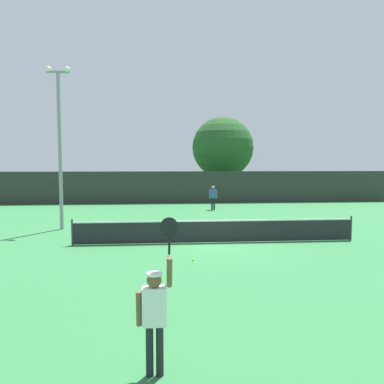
# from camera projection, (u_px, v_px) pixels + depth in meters

# --- Properties ---
(ground_plane) EXTENTS (120.00, 120.00, 0.00)m
(ground_plane) POSITION_uv_depth(u_px,v_px,m) (216.00, 243.00, 16.04)
(ground_plane) COLOR #2D723D
(tennis_net) EXTENTS (11.93, 0.08, 1.07)m
(tennis_net) POSITION_uv_depth(u_px,v_px,m) (216.00, 231.00, 16.00)
(tennis_net) COLOR #232328
(tennis_net) RESTS_ON ground
(perimeter_fence) EXTENTS (35.03, 0.12, 2.65)m
(perimeter_fence) POSITION_uv_depth(u_px,v_px,m) (188.00, 187.00, 31.83)
(perimeter_fence) COLOR #2D332D
(perimeter_fence) RESTS_ON ground
(player_serving) EXTENTS (0.67, 0.39, 2.51)m
(player_serving) POSITION_uv_depth(u_px,v_px,m) (155.00, 308.00, 5.94)
(player_serving) COLOR white
(player_serving) RESTS_ON ground
(player_receiving) EXTENTS (0.57, 0.25, 1.70)m
(player_receiving) POSITION_uv_depth(u_px,v_px,m) (213.00, 195.00, 27.18)
(player_receiving) COLOR blue
(player_receiving) RESTS_ON ground
(tennis_ball) EXTENTS (0.07, 0.07, 0.07)m
(tennis_ball) POSITION_uv_depth(u_px,v_px,m) (193.00, 260.00, 13.05)
(tennis_ball) COLOR #CCE033
(tennis_ball) RESTS_ON ground
(light_pole) EXTENTS (1.18, 0.28, 8.11)m
(light_pole) POSITION_uv_depth(u_px,v_px,m) (60.00, 138.00, 18.96)
(light_pole) COLOR gray
(light_pole) RESTS_ON ground
(large_tree) EXTENTS (5.91, 5.91, 7.80)m
(large_tree) POSITION_uv_depth(u_px,v_px,m) (223.00, 148.00, 36.77)
(large_tree) COLOR brown
(large_tree) RESTS_ON ground
(parked_car_near) EXTENTS (2.19, 4.32, 1.69)m
(parked_car_near) POSITION_uv_depth(u_px,v_px,m) (240.00, 188.00, 39.44)
(parked_car_near) COLOR red
(parked_car_near) RESTS_ON ground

